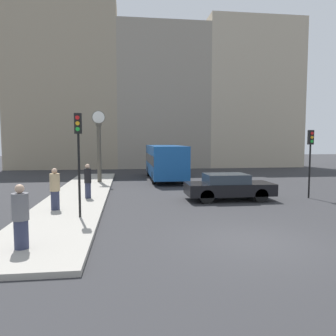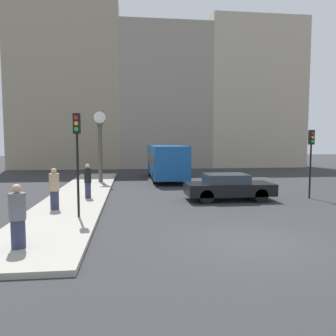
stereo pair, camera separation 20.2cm
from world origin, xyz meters
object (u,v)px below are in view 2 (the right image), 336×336
Objects in this scene: bus_distant at (166,160)px; pedestrian_black_jacket at (88,181)px; traffic_light_near at (77,143)px; pedestrian_grey_jacket at (18,217)px; pedestrian_tan_coat at (54,189)px; traffic_light_far at (311,149)px; street_clock at (100,146)px; sedan_car at (228,187)px.

pedestrian_black_jacket is (-4.93, -8.75, -0.51)m from bus_distant.
pedestrian_black_jacket is (-0.17, 4.16, -1.92)m from traffic_light_near.
pedestrian_grey_jacket is at bearing -106.57° from traffic_light_near.
pedestrian_grey_jacket is 0.99× the size of pedestrian_tan_coat.
pedestrian_black_jacket is (-11.56, 0.54, -1.56)m from traffic_light_far.
pedestrian_tan_coat is at bearing -117.65° from bus_distant.
traffic_light_far is 2.07× the size of pedestrian_grey_jacket.
pedestrian_grey_jacket is (-1.05, -3.53, -1.94)m from traffic_light_near.
pedestrian_black_jacket is 7.74m from pedestrian_grey_jacket.
pedestrian_grey_jacket is at bearing -96.51° from pedestrian_black_jacket.
pedestrian_grey_jacket is 5.04m from pedestrian_tan_coat.
pedestrian_black_jacket is at bearing 83.49° from pedestrian_grey_jacket.
bus_distant is 11.46m from traffic_light_far.
pedestrian_tan_coat is at bearing -170.47° from traffic_light_far.
street_clock is at bearing 89.58° from pedestrian_black_jacket.
street_clock is 9.45m from pedestrian_tan_coat.
sedan_car is 0.52× the size of bus_distant.
traffic_light_near is 10.75m from street_clock.
pedestrian_black_jacket is at bearing -119.40° from bus_distant.
sedan_car is 9.62m from bus_distant.
traffic_light_near is 2.25× the size of pedestrian_grey_jacket.
traffic_light_near is 2.26× the size of pedestrian_black_jacket.
traffic_light_far is 13.54m from street_clock.
traffic_light_near reaches higher than pedestrian_tan_coat.
pedestrian_grey_jacket is at bearing -93.71° from street_clock.
sedan_car is at bearing -45.45° from street_clock.
pedestrian_black_jacket is (-7.11, 0.59, 0.32)m from sedan_car.
pedestrian_grey_jacket is at bearing -150.11° from traffic_light_far.
sedan_car is 7.14m from pedestrian_black_jacket.
traffic_light_near is 11.96m from traffic_light_far.
traffic_light_far reaches higher than sedan_car.
street_clock is at bearing 86.29° from pedestrian_grey_jacket.
pedestrian_tan_coat reaches higher than pedestrian_grey_jacket.
bus_distant is 4.86× the size of pedestrian_tan_coat.
pedestrian_black_jacket is at bearing 175.29° from sedan_car.
pedestrian_grey_jacket is at bearing -138.36° from sedan_car.
pedestrian_grey_jacket is (-0.88, -7.69, -0.01)m from pedestrian_black_jacket.
pedestrian_tan_coat is (-1.04, -2.65, -0.00)m from pedestrian_black_jacket.
pedestrian_black_jacket is 0.99× the size of pedestrian_grey_jacket.
sedan_car is 8.42m from pedestrian_tan_coat.
bus_distant is 4.93× the size of pedestrian_black_jacket.
traffic_light_far is at bearing 0.63° from sedan_car.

